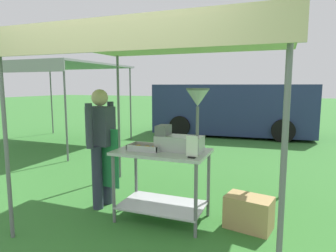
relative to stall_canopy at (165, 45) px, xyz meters
The scene contains 10 objects.
ground_plane 5.44m from the stall_canopy, 91.90° to the left, with size 70.00×70.00×0.00m, color #33702D.
stall_canopy is the anchor object (origin of this frame).
donut_cart 1.53m from the stall_canopy, 90.00° to the right, with size 1.13×0.69×0.88m.
donut_tray 1.26m from the stall_canopy, 144.29° to the right, with size 0.41×0.27×0.07m.
donut_fryer 1.02m from the stall_canopy, ahead, with size 0.63×0.28×0.75m.
menu_sign 1.29m from the stall_canopy, 36.37° to the right, with size 0.13×0.05×0.24m.
vendor 1.54m from the stall_canopy, behind, with size 0.46×0.54×1.61m.
supply_crate 2.21m from the stall_canopy, ahead, with size 0.58×0.42×0.38m.
van_navy 6.87m from the stall_canopy, 91.95° to the left, with size 5.18×2.35×1.69m.
neighbour_tent 5.61m from the stall_canopy, 144.75° to the left, with size 3.27×3.14×2.23m.
Camera 1 is at (1.51, -2.37, 1.66)m, focal length 31.80 mm.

